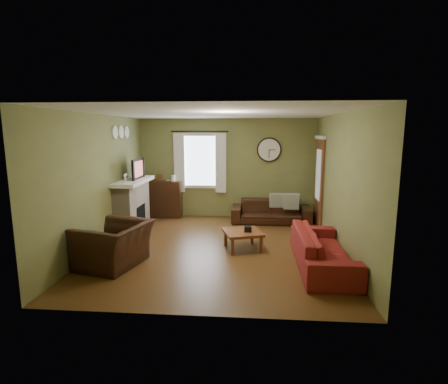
# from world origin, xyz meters

# --- Properties ---
(floor) EXTENTS (4.60, 5.20, 0.00)m
(floor) POSITION_xyz_m (0.00, 0.00, 0.00)
(floor) COLOR #533517
(floor) RESTS_ON ground
(ceiling) EXTENTS (4.60, 5.20, 0.00)m
(ceiling) POSITION_xyz_m (0.00, 0.00, 2.60)
(ceiling) COLOR white
(ceiling) RESTS_ON ground
(wall_left) EXTENTS (0.00, 5.20, 2.60)m
(wall_left) POSITION_xyz_m (-2.30, 0.00, 1.30)
(wall_left) COLOR olive
(wall_left) RESTS_ON ground
(wall_right) EXTENTS (0.00, 5.20, 2.60)m
(wall_right) POSITION_xyz_m (2.30, 0.00, 1.30)
(wall_right) COLOR olive
(wall_right) RESTS_ON ground
(wall_back) EXTENTS (4.60, 0.00, 2.60)m
(wall_back) POSITION_xyz_m (0.00, 2.60, 1.30)
(wall_back) COLOR olive
(wall_back) RESTS_ON ground
(wall_front) EXTENTS (4.60, 0.00, 2.60)m
(wall_front) POSITION_xyz_m (0.00, -2.60, 1.30)
(wall_front) COLOR olive
(wall_front) RESTS_ON ground
(fireplace) EXTENTS (0.40, 1.40, 1.10)m
(fireplace) POSITION_xyz_m (-2.10, 1.15, 0.55)
(fireplace) COLOR #C4B194
(fireplace) RESTS_ON floor
(firebox) EXTENTS (0.04, 0.60, 0.55)m
(firebox) POSITION_xyz_m (-1.91, 1.15, 0.30)
(firebox) COLOR black
(firebox) RESTS_ON fireplace
(mantel) EXTENTS (0.58, 1.60, 0.08)m
(mantel) POSITION_xyz_m (-2.07, 1.15, 1.14)
(mantel) COLOR white
(mantel) RESTS_ON fireplace
(tv) EXTENTS (0.08, 0.60, 0.35)m
(tv) POSITION_xyz_m (-2.05, 1.30, 1.35)
(tv) COLOR black
(tv) RESTS_ON mantel
(tv_screen) EXTENTS (0.02, 0.62, 0.36)m
(tv_screen) POSITION_xyz_m (-1.97, 1.30, 1.41)
(tv_screen) COLOR #994C3F
(tv_screen) RESTS_ON mantel
(medallion_left) EXTENTS (0.28, 0.28, 0.03)m
(medallion_left) POSITION_xyz_m (-2.28, 0.80, 2.25)
(medallion_left) COLOR white
(medallion_left) RESTS_ON wall_left
(medallion_mid) EXTENTS (0.28, 0.28, 0.03)m
(medallion_mid) POSITION_xyz_m (-2.28, 1.15, 2.25)
(medallion_mid) COLOR white
(medallion_mid) RESTS_ON wall_left
(medallion_right) EXTENTS (0.28, 0.28, 0.03)m
(medallion_right) POSITION_xyz_m (-2.28, 1.50, 2.25)
(medallion_right) COLOR white
(medallion_right) RESTS_ON wall_left
(window_pane) EXTENTS (1.00, 0.02, 1.30)m
(window_pane) POSITION_xyz_m (-0.70, 2.58, 1.50)
(window_pane) COLOR silver
(window_pane) RESTS_ON wall_back
(curtain_rod) EXTENTS (0.03, 0.03, 1.50)m
(curtain_rod) POSITION_xyz_m (-0.70, 2.48, 2.27)
(curtain_rod) COLOR black
(curtain_rod) RESTS_ON wall_back
(curtain_left) EXTENTS (0.28, 0.04, 1.55)m
(curtain_left) POSITION_xyz_m (-1.25, 2.48, 1.45)
(curtain_left) COLOR white
(curtain_left) RESTS_ON wall_back
(curtain_right) EXTENTS (0.28, 0.04, 1.55)m
(curtain_right) POSITION_xyz_m (-0.15, 2.48, 1.45)
(curtain_right) COLOR white
(curtain_right) RESTS_ON wall_back
(wall_clock) EXTENTS (0.64, 0.06, 0.64)m
(wall_clock) POSITION_xyz_m (1.10, 2.55, 1.80)
(wall_clock) COLOR white
(wall_clock) RESTS_ON wall_back
(door) EXTENTS (0.05, 0.90, 2.10)m
(door) POSITION_xyz_m (2.27, 1.85, 1.05)
(door) COLOR brown
(door) RESTS_ON floor
(bookshelf) EXTENTS (0.82, 0.35, 0.97)m
(bookshelf) POSITION_xyz_m (-1.61, 2.41, 0.49)
(bookshelf) COLOR #321B0E
(bookshelf) RESTS_ON floor
(book) EXTENTS (0.16, 0.22, 0.02)m
(book) POSITION_xyz_m (-1.60, 2.52, 0.96)
(book) COLOR brown
(book) RESTS_ON bookshelf
(sofa_brown) EXTENTS (1.96, 0.77, 0.57)m
(sofa_brown) POSITION_xyz_m (1.15, 2.06, 0.29)
(sofa_brown) COLOR black
(sofa_brown) RESTS_ON floor
(pillow_left) EXTENTS (0.40, 0.15, 0.39)m
(pillow_left) POSITION_xyz_m (1.65, 2.02, 0.55)
(pillow_left) COLOR #919A8F
(pillow_left) RESTS_ON sofa_brown
(pillow_right) EXTENTS (0.36, 0.13, 0.36)m
(pillow_right) POSITION_xyz_m (1.30, 2.15, 0.55)
(pillow_right) COLOR #919A8F
(pillow_right) RESTS_ON sofa_brown
(sofa_red) EXTENTS (0.83, 2.13, 0.62)m
(sofa_red) POSITION_xyz_m (1.86, -0.84, 0.31)
(sofa_red) COLOR maroon
(sofa_red) RESTS_ON floor
(armchair) EXTENTS (1.24, 1.34, 0.73)m
(armchair) POSITION_xyz_m (-1.66, -1.06, 0.37)
(armchair) COLOR black
(armchair) RESTS_ON floor
(coffee_table) EXTENTS (0.86, 0.86, 0.37)m
(coffee_table) POSITION_xyz_m (0.50, -0.05, 0.18)
(coffee_table) COLOR brown
(coffee_table) RESTS_ON floor
(tissue_box) EXTENTS (0.14, 0.14, 0.11)m
(tissue_box) POSITION_xyz_m (0.60, -0.09, 0.40)
(tissue_box) COLOR black
(tissue_box) RESTS_ON coffee_table
(wine_glass_a) EXTENTS (0.06, 0.06, 0.18)m
(wine_glass_a) POSITION_xyz_m (-2.05, 0.62, 1.27)
(wine_glass_a) COLOR white
(wine_glass_a) RESTS_ON mantel
(wine_glass_b) EXTENTS (0.07, 0.07, 0.20)m
(wine_glass_b) POSITION_xyz_m (-2.05, 0.69, 1.28)
(wine_glass_b) COLOR white
(wine_glass_b) RESTS_ON mantel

